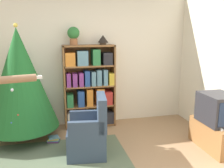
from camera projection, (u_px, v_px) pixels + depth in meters
wall_back at (75, 59)px, 4.82m from camera, size 8.00×0.10×2.60m
bookshelf at (90, 88)px, 4.77m from camera, size 0.97×0.31×1.58m
tv_stand at (215, 136)px, 3.94m from camera, size 0.42×0.85×0.43m
television at (218, 109)px, 3.84m from camera, size 0.45×0.56×0.46m
game_remote at (220, 129)px, 3.62m from camera, size 0.04×0.12×0.02m
christmas_tree at (20, 79)px, 4.13m from camera, size 1.21×1.21×1.96m
armchair at (89, 134)px, 3.72m from camera, size 0.64×0.63×0.92m
potted_plant at (73, 35)px, 4.50m from camera, size 0.22×0.22×0.33m
table_lamp at (103, 39)px, 4.65m from camera, size 0.20×0.20×0.18m
book_pile_near_tree at (53, 139)px, 4.19m from camera, size 0.23×0.17×0.10m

